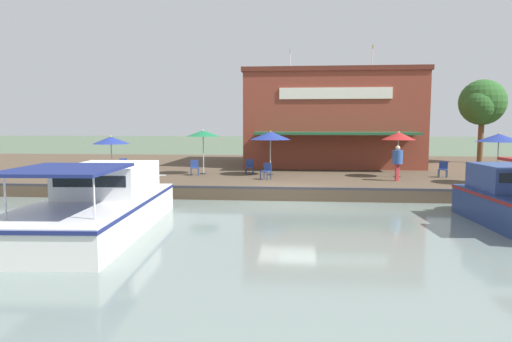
# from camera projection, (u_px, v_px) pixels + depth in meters

# --- Properties ---
(ground_plane) EXTENTS (220.00, 220.00, 0.00)m
(ground_plane) POSITION_uv_depth(u_px,v_px,m) (288.00, 203.00, 20.09)
(ground_plane) COLOR #4C5B47
(quay_deck) EXTENTS (22.00, 56.00, 0.60)m
(quay_deck) POSITION_uv_depth(u_px,v_px,m) (291.00, 171.00, 30.95)
(quay_deck) COLOR #4C3D2D
(quay_deck) RESTS_ON ground
(quay_edge_fender) EXTENTS (0.20, 50.40, 0.10)m
(quay_edge_fender) POSITION_uv_depth(u_px,v_px,m) (288.00, 188.00, 20.12)
(quay_edge_fender) COLOR #2D2D33
(quay_edge_fender) RESTS_ON quay_deck
(waterfront_restaurant) EXTENTS (10.70, 11.75, 8.39)m
(waterfront_restaurant) POSITION_uv_depth(u_px,v_px,m) (330.00, 119.00, 32.69)
(waterfront_restaurant) COLOR brown
(waterfront_restaurant) RESTS_ON quay_deck
(patio_umbrella_back_row) EXTENTS (2.04, 2.04, 2.45)m
(patio_umbrella_back_row) POSITION_uv_depth(u_px,v_px,m) (499.00, 138.00, 21.62)
(patio_umbrella_back_row) COLOR #B7B7B7
(patio_umbrella_back_row) RESTS_ON quay_deck
(patio_umbrella_far_corner) EXTENTS (1.91, 1.91, 2.55)m
(patio_umbrella_far_corner) POSITION_uv_depth(u_px,v_px,m) (203.00, 134.00, 25.99)
(patio_umbrella_far_corner) COLOR #B7B7B7
(patio_umbrella_far_corner) RESTS_ON quay_deck
(patio_umbrella_mid_patio_left) EXTENTS (1.80, 1.80, 2.29)m
(patio_umbrella_mid_patio_left) POSITION_uv_depth(u_px,v_px,m) (111.00, 140.00, 22.66)
(patio_umbrella_mid_patio_left) COLOR #B7B7B7
(patio_umbrella_mid_patio_left) RESTS_ON quay_deck
(patio_umbrella_by_entrance) EXTENTS (2.27, 2.27, 2.49)m
(patio_umbrella_by_entrance) POSITION_uv_depth(u_px,v_px,m) (270.00, 136.00, 25.49)
(patio_umbrella_by_entrance) COLOR #B7B7B7
(patio_umbrella_by_entrance) RESTS_ON quay_deck
(patio_umbrella_mid_patio_right) EXTENTS (1.80, 1.80, 2.47)m
(patio_umbrella_mid_patio_right) POSITION_uv_depth(u_px,v_px,m) (399.00, 136.00, 24.48)
(patio_umbrella_mid_patio_right) COLOR #B7B7B7
(patio_umbrella_mid_patio_right) RESTS_ON quay_deck
(cafe_chair_facing_river) EXTENTS (0.58, 0.58, 0.85)m
(cafe_chair_facing_river) POSITION_uv_depth(u_px,v_px,m) (266.00, 170.00, 23.65)
(cafe_chair_facing_river) COLOR navy
(cafe_chair_facing_river) RESTS_ON quay_deck
(cafe_chair_back_row_seat) EXTENTS (0.59, 0.59, 0.85)m
(cafe_chair_back_row_seat) POSITION_uv_depth(u_px,v_px,m) (124.00, 165.00, 26.83)
(cafe_chair_back_row_seat) COLOR navy
(cafe_chair_back_row_seat) RESTS_ON quay_deck
(cafe_chair_far_corner_seat) EXTENTS (0.55, 0.55, 0.85)m
(cafe_chair_far_corner_seat) POSITION_uv_depth(u_px,v_px,m) (195.00, 167.00, 25.62)
(cafe_chair_far_corner_seat) COLOR navy
(cafe_chair_far_corner_seat) RESTS_ON quay_deck
(cafe_chair_mid_patio) EXTENTS (0.44, 0.44, 0.85)m
(cafe_chair_mid_patio) POSITION_uv_depth(u_px,v_px,m) (249.00, 166.00, 26.16)
(cafe_chair_mid_patio) COLOR navy
(cafe_chair_mid_patio) RESTS_ON quay_deck
(cafe_chair_under_first_umbrella) EXTENTS (0.58, 0.58, 0.85)m
(cafe_chair_under_first_umbrella) POSITION_uv_depth(u_px,v_px,m) (443.00, 168.00, 24.60)
(cafe_chair_under_first_umbrella) COLOR navy
(cafe_chair_under_first_umbrella) RESTS_ON quay_deck
(person_mid_patio) EXTENTS (0.50, 0.50, 1.78)m
(person_mid_patio) POSITION_uv_depth(u_px,v_px,m) (397.00, 159.00, 22.97)
(person_mid_patio) COLOR #B23338
(person_mid_patio) RESTS_ON quay_deck
(motorboat_fourth_along) EXTENTS (9.68, 3.78, 2.20)m
(motorboat_fourth_along) POSITION_uv_depth(u_px,v_px,m) (106.00, 203.00, 15.36)
(motorboat_fourth_along) COLOR white
(motorboat_fourth_along) RESTS_ON river_water
(motorboat_distant_upstream) EXTENTS (6.52, 2.46, 2.34)m
(motorboat_distant_upstream) POSITION_uv_depth(u_px,v_px,m) (507.00, 201.00, 15.63)
(motorboat_distant_upstream) COLOR navy
(motorboat_distant_upstream) RESTS_ON river_water
(tree_behind_restaurant) EXTENTS (3.52, 3.36, 6.14)m
(tree_behind_restaurant) POSITION_uv_depth(u_px,v_px,m) (482.00, 104.00, 33.49)
(tree_behind_restaurant) COLOR brown
(tree_behind_restaurant) RESTS_ON quay_deck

